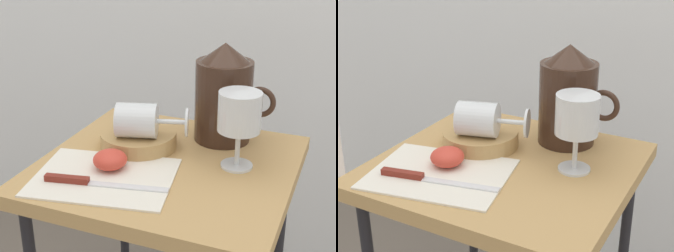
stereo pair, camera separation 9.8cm
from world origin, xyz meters
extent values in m
cube|color=tan|center=(0.00, 0.00, 0.70)|extent=(0.50, 0.47, 0.03)
cylinder|color=black|center=(-0.21, 0.20, 0.34)|extent=(0.02, 0.02, 0.69)
cube|color=silver|center=(-0.09, -0.11, 0.72)|extent=(0.30, 0.25, 0.00)
cylinder|color=tan|center=(-0.09, 0.05, 0.73)|extent=(0.16, 0.16, 0.03)
cylinder|color=#382319|center=(0.07, 0.15, 0.80)|extent=(0.12, 0.12, 0.18)
cylinder|color=#B23819|center=(0.07, 0.15, 0.77)|extent=(0.11, 0.11, 0.10)
cone|color=#382319|center=(0.07, 0.15, 0.91)|extent=(0.11, 0.11, 0.04)
torus|color=#382319|center=(0.15, 0.15, 0.81)|extent=(0.07, 0.01, 0.07)
cylinder|color=silver|center=(0.13, 0.03, 0.72)|extent=(0.06, 0.06, 0.00)
cylinder|color=silver|center=(0.13, 0.03, 0.76)|extent=(0.01, 0.01, 0.07)
cylinder|color=silver|center=(0.13, 0.03, 0.83)|extent=(0.08, 0.08, 0.08)
cylinder|color=#B23819|center=(0.13, 0.03, 0.82)|extent=(0.07, 0.07, 0.04)
cylinder|color=silver|center=(-0.08, 0.02, 0.79)|extent=(0.10, 0.09, 0.07)
cylinder|color=silver|center=(-0.01, 0.04, 0.79)|extent=(0.06, 0.03, 0.01)
cylinder|color=silver|center=(0.02, 0.05, 0.79)|extent=(0.02, 0.06, 0.06)
ellipsoid|color=#CC3D2D|center=(-0.09, -0.07, 0.74)|extent=(0.07, 0.07, 0.04)
cube|color=silver|center=(-0.03, -0.13, 0.72)|extent=(0.15, 0.05, 0.00)
cube|color=maroon|center=(-0.14, -0.15, 0.73)|extent=(0.09, 0.03, 0.01)
camera|label=1|loc=(0.34, -0.84, 1.17)|focal=53.50mm
camera|label=2|loc=(0.43, -0.80, 1.17)|focal=53.50mm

